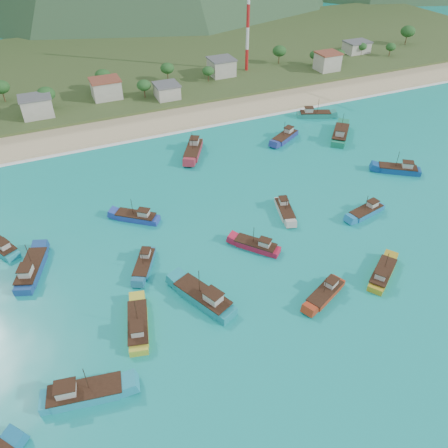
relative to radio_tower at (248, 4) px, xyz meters
name	(u,v)px	position (x,y,z in m)	size (l,w,h in m)	color
ground	(237,299)	(-54.30, -108.00, -25.56)	(600.00, 600.00, 0.00)	#0C8688
beach	(131,126)	(-54.30, -29.00, -25.56)	(400.00, 18.00, 1.20)	beige
land	(95,68)	(-54.30, 32.00, -25.56)	(400.00, 110.00, 2.40)	#385123
surf_line	(139,139)	(-54.30, -38.50, -25.56)	(400.00, 2.50, 0.08)	white
village	(132,85)	(-47.49, -6.14, -21.06)	(213.47, 27.40, 6.34)	beige
vegetation	(110,85)	(-54.89, -4.62, -20.46)	(273.41, 25.75, 8.53)	#235623
radio_tower	(248,4)	(0.00, 0.00, 0.00)	(1.20, 1.20, 47.92)	red
boat_1	(32,270)	(-87.87, -85.86, -24.70)	(7.26, 12.17, 6.91)	navy
boat_3	(256,246)	(-44.70, -96.67, -24.92)	(8.43, 9.17, 5.69)	#B71B37
boat_5	(314,115)	(2.25, -45.94, -24.78)	(11.33, 7.12, 6.45)	#218376
boat_8	(366,212)	(-16.22, -96.00, -24.92)	(10.00, 4.80, 5.68)	#1A71AD
boat_9	(137,217)	(-64.87, -77.14, -24.88)	(9.72, 8.45, 5.91)	#2541A6
boat_10	(285,210)	(-33.04, -88.06, -24.95)	(5.14, 9.74, 5.52)	beige
boat_11	(340,135)	(0.90, -61.84, -24.55)	(11.64, 12.33, 7.74)	#177C58
boat_12	(285,137)	(-14.63, -56.13, -24.81)	(10.85, 8.06, 6.32)	navy
boat_13	(1,247)	(-93.16, -75.88, -24.89)	(7.25, 10.16, 5.88)	teal
boat_14	(144,264)	(-67.42, -92.73, -24.96)	(6.77, 9.40, 5.44)	#206990
boat_17	(193,151)	(-42.48, -53.41, -24.63)	(9.29, 12.46, 7.27)	#9E2938
boat_18	(325,293)	(-39.24, -113.61, -24.93)	(9.81, 6.50, 5.62)	#A23318
boat_19	(204,298)	(-60.07, -106.01, -24.60)	(8.71, 13.04, 7.47)	teal
boat_22	(398,170)	(3.23, -84.29, -24.80)	(10.68, 8.78, 6.37)	navy
boat_24	(138,326)	(-72.50, -107.35, -24.80)	(5.63, 11.23, 6.37)	gold
boat_25	(84,393)	(-82.94, -116.35, -24.67)	(12.35, 5.55, 7.04)	#219BB6
boat_26	(382,274)	(-26.46, -113.84, -24.88)	(9.87, 8.10, 5.89)	#B1971F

